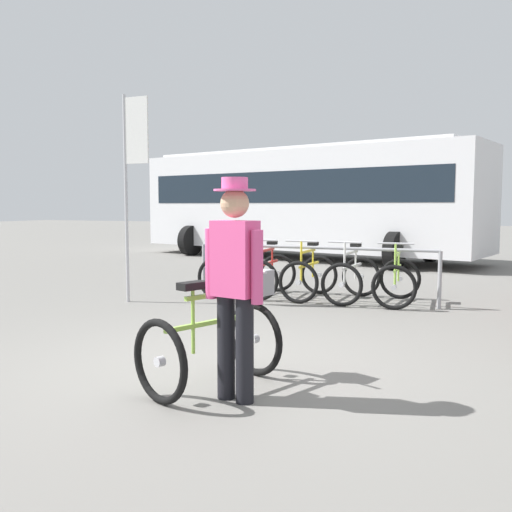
{
  "coord_description": "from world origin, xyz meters",
  "views": [
    {
      "loc": [
        2.3,
        -4.69,
        1.52
      ],
      "look_at": [
        0.1,
        0.53,
        1.0
      ],
      "focal_mm": 39.25,
      "sensor_mm": 36.0,
      "label": 1
    }
  ],
  "objects_px": {
    "racked_bike_yellow": "(309,276)",
    "banner_flag": "(132,158)",
    "bus_distant": "(304,197)",
    "racked_bike_white": "(352,278)",
    "racked_bike_lime": "(397,280)",
    "racked_bike_red": "(269,274)",
    "person_with_featured_bike": "(235,280)",
    "racked_bike_blue": "(231,272)",
    "featured_bicycle": "(219,334)"
  },
  "relations": [
    {
      "from": "racked_bike_blue",
      "to": "racked_bike_red",
      "type": "distance_m",
      "value": 0.7
    },
    {
      "from": "racked_bike_red",
      "to": "featured_bicycle",
      "type": "height_order",
      "value": "same"
    },
    {
      "from": "racked_bike_lime",
      "to": "banner_flag",
      "type": "distance_m",
      "value": 4.47
    },
    {
      "from": "racked_bike_yellow",
      "to": "racked_bike_white",
      "type": "bearing_deg",
      "value": 1.15
    },
    {
      "from": "featured_bicycle",
      "to": "banner_flag",
      "type": "xyz_separation_m",
      "value": [
        -3.04,
        3.14,
        1.78
      ]
    },
    {
      "from": "racked_bike_yellow",
      "to": "banner_flag",
      "type": "xyz_separation_m",
      "value": [
        -2.41,
        -1.4,
        1.86
      ]
    },
    {
      "from": "bus_distant",
      "to": "featured_bicycle",
      "type": "bearing_deg",
      "value": -75.56
    },
    {
      "from": "person_with_featured_bike",
      "to": "banner_flag",
      "type": "bearing_deg",
      "value": 134.27
    },
    {
      "from": "racked_bike_blue",
      "to": "banner_flag",
      "type": "height_order",
      "value": "banner_flag"
    },
    {
      "from": "racked_bike_red",
      "to": "racked_bike_yellow",
      "type": "distance_m",
      "value": 0.7
    },
    {
      "from": "racked_bike_white",
      "to": "bus_distant",
      "type": "distance_m",
      "value": 7.38
    },
    {
      "from": "racked_bike_lime",
      "to": "bus_distant",
      "type": "xyz_separation_m",
      "value": [
        -3.64,
        6.61,
        1.37
      ]
    },
    {
      "from": "racked_bike_blue",
      "to": "racked_bike_white",
      "type": "bearing_deg",
      "value": 1.15
    },
    {
      "from": "racked_bike_blue",
      "to": "person_with_featured_bike",
      "type": "distance_m",
      "value": 5.32
    },
    {
      "from": "racked_bike_blue",
      "to": "racked_bike_yellow",
      "type": "distance_m",
      "value": 1.4
    },
    {
      "from": "racked_bike_yellow",
      "to": "racked_bike_white",
      "type": "height_order",
      "value": "same"
    },
    {
      "from": "featured_bicycle",
      "to": "bus_distant",
      "type": "bearing_deg",
      "value": 104.44
    },
    {
      "from": "featured_bicycle",
      "to": "banner_flag",
      "type": "relative_size",
      "value": 0.39
    },
    {
      "from": "racked_bike_lime",
      "to": "bus_distant",
      "type": "bearing_deg",
      "value": 118.86
    },
    {
      "from": "racked_bike_white",
      "to": "bus_distant",
      "type": "height_order",
      "value": "bus_distant"
    },
    {
      "from": "racked_bike_red",
      "to": "racked_bike_white",
      "type": "distance_m",
      "value": 1.4
    },
    {
      "from": "bus_distant",
      "to": "banner_flag",
      "type": "height_order",
      "value": "banner_flag"
    },
    {
      "from": "racked_bike_red",
      "to": "banner_flag",
      "type": "distance_m",
      "value": 2.88
    },
    {
      "from": "person_with_featured_bike",
      "to": "bus_distant",
      "type": "xyz_separation_m",
      "value": [
        -3.15,
        11.43,
        0.79
      ]
    },
    {
      "from": "banner_flag",
      "to": "featured_bicycle",
      "type": "bearing_deg",
      "value": -45.91
    },
    {
      "from": "racked_bike_yellow",
      "to": "racked_bike_red",
      "type": "bearing_deg",
      "value": -178.85
    },
    {
      "from": "racked_bike_lime",
      "to": "featured_bicycle",
      "type": "height_order",
      "value": "same"
    },
    {
      "from": "racked_bike_red",
      "to": "person_with_featured_bike",
      "type": "distance_m",
      "value": 5.07
    },
    {
      "from": "racked_bike_blue",
      "to": "person_with_featured_bike",
      "type": "relative_size",
      "value": 0.67
    },
    {
      "from": "racked_bike_red",
      "to": "bus_distant",
      "type": "height_order",
      "value": "bus_distant"
    },
    {
      "from": "racked_bike_lime",
      "to": "person_with_featured_bike",
      "type": "xyz_separation_m",
      "value": [
        -0.49,
        -4.82,
        0.58
      ]
    },
    {
      "from": "bus_distant",
      "to": "racked_bike_red",
      "type": "bearing_deg",
      "value": -76.93
    },
    {
      "from": "racked_bike_red",
      "to": "banner_flag",
      "type": "xyz_separation_m",
      "value": [
        -1.71,
        -1.38,
        1.86
      ]
    },
    {
      "from": "racked_bike_white",
      "to": "racked_bike_lime",
      "type": "distance_m",
      "value": 0.7
    },
    {
      "from": "racked_bike_white",
      "to": "racked_bike_lime",
      "type": "height_order",
      "value": "same"
    },
    {
      "from": "racked_bike_white",
      "to": "featured_bicycle",
      "type": "height_order",
      "value": "same"
    },
    {
      "from": "racked_bike_red",
      "to": "person_with_featured_bike",
      "type": "xyz_separation_m",
      "value": [
        1.61,
        -4.78,
        0.58
      ]
    },
    {
      "from": "racked_bike_white",
      "to": "racked_bike_lime",
      "type": "xyz_separation_m",
      "value": [
        0.7,
        0.01,
        0.0
      ]
    },
    {
      "from": "bus_distant",
      "to": "banner_flag",
      "type": "distance_m",
      "value": 8.05
    },
    {
      "from": "person_with_featured_bike",
      "to": "bus_distant",
      "type": "relative_size",
      "value": 0.17
    },
    {
      "from": "featured_bicycle",
      "to": "person_with_featured_bike",
      "type": "bearing_deg",
      "value": -43.73
    },
    {
      "from": "racked_bike_yellow",
      "to": "featured_bicycle",
      "type": "height_order",
      "value": "same"
    },
    {
      "from": "person_with_featured_bike",
      "to": "racked_bike_yellow",
      "type": "bearing_deg",
      "value": 100.7
    },
    {
      "from": "racked_bike_lime",
      "to": "featured_bicycle",
      "type": "bearing_deg",
      "value": -99.54
    },
    {
      "from": "racked_bike_lime",
      "to": "racked_bike_red",
      "type": "bearing_deg",
      "value": -178.85
    },
    {
      "from": "racked_bike_yellow",
      "to": "featured_bicycle",
      "type": "xyz_separation_m",
      "value": [
        0.63,
        -4.53,
        0.08
      ]
    },
    {
      "from": "bus_distant",
      "to": "banner_flag",
      "type": "relative_size",
      "value": 3.22
    },
    {
      "from": "racked_bike_blue",
      "to": "featured_bicycle",
      "type": "xyz_separation_m",
      "value": [
        2.03,
        -4.5,
        0.08
      ]
    },
    {
      "from": "racked_bike_lime",
      "to": "person_with_featured_bike",
      "type": "relative_size",
      "value": 0.65
    },
    {
      "from": "racked_bike_red",
      "to": "bus_distant",
      "type": "xyz_separation_m",
      "value": [
        -1.54,
        6.65,
        1.37
      ]
    }
  ]
}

